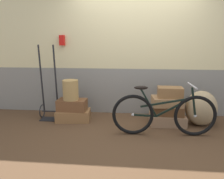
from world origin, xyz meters
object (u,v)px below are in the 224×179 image
at_px(suitcase_2, 167,119).
at_px(bicycle, 163,114).
at_px(suitcase_5, 170,92).
at_px(suitcase_4, 167,101).
at_px(luggage_trolley, 50,100).
at_px(suitcase_3, 168,110).
at_px(wicker_basket, 71,90).
at_px(suitcase_0, 73,115).
at_px(burlap_sack, 201,108).
at_px(suitcase_1, 72,105).

relative_size(suitcase_2, bicycle, 0.38).
relative_size(suitcase_2, suitcase_5, 1.46).
height_order(suitcase_4, luggage_trolley, luggage_trolley).
relative_size(suitcase_2, suitcase_3, 1.17).
bearing_deg(wicker_basket, suitcase_2, 0.26).
bearing_deg(suitcase_5, suitcase_0, -179.24).
bearing_deg(suitcase_5, suitcase_2, 132.08).
height_order(suitcase_0, bicycle, bicycle).
xyz_separation_m(suitcase_0, suitcase_3, (1.77, -0.01, 0.17)).
bearing_deg(suitcase_4, suitcase_2, 8.53).
bearing_deg(burlap_sack, suitcase_3, -178.55).
distance_m(suitcase_1, bicycle, 1.71).
xyz_separation_m(suitcase_0, luggage_trolley, (-0.49, 0.10, 0.26)).
bearing_deg(burlap_sack, suitcase_1, -179.88).
xyz_separation_m(suitcase_3, wicker_basket, (-1.80, -0.01, 0.33)).
distance_m(suitcase_0, suitcase_2, 1.77).
bearing_deg(luggage_trolley, suitcase_3, -2.65).
xyz_separation_m(suitcase_2, luggage_trolley, (-2.26, 0.10, 0.27)).
bearing_deg(bicycle, suitcase_2, 73.66).
relative_size(suitcase_0, suitcase_3, 1.17).
height_order(wicker_basket, burlap_sack, wicker_basket).
distance_m(suitcase_1, wicker_basket, 0.29).
relative_size(suitcase_1, burlap_sack, 0.85).
xyz_separation_m(suitcase_4, luggage_trolley, (-2.24, 0.11, -0.07)).
bearing_deg(suitcase_0, wicker_basket, -156.19).
distance_m(suitcase_1, luggage_trolley, 0.49).
distance_m(suitcase_0, burlap_sack, 2.36).
distance_m(suitcase_2, wicker_basket, 1.86).
distance_m(suitcase_0, suitcase_4, 1.78).
height_order(suitcase_1, suitcase_4, suitcase_4).
bearing_deg(suitcase_3, suitcase_1, -176.07).
bearing_deg(bicycle, suitcase_3, 72.92).
bearing_deg(wicker_basket, suitcase_0, 29.79).
bearing_deg(burlap_sack, suitcase_4, -178.27).
bearing_deg(suitcase_4, suitcase_5, -29.22).
height_order(suitcase_2, luggage_trolley, luggage_trolley).
bearing_deg(suitcase_1, suitcase_0, -0.75).
distance_m(suitcase_3, suitcase_4, 0.17).
distance_m(suitcase_4, burlap_sack, 0.62).
xyz_separation_m(suitcase_4, wicker_basket, (-1.77, -0.00, 0.17)).
relative_size(suitcase_3, luggage_trolley, 0.38).
distance_m(suitcase_0, wicker_basket, 0.50).
relative_size(suitcase_0, suitcase_5, 1.46).
bearing_deg(suitcase_3, luggage_trolley, -178.40).
bearing_deg(suitcase_2, bicycle, -106.78).
xyz_separation_m(suitcase_5, wicker_basket, (-1.81, 0.02, -0.00)).
distance_m(suitcase_1, suitcase_5, 1.82).
xyz_separation_m(suitcase_1, burlap_sack, (2.37, 0.01, 0.01)).
height_order(suitcase_5, luggage_trolley, luggage_trolley).
bearing_deg(suitcase_0, suitcase_5, -6.99).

